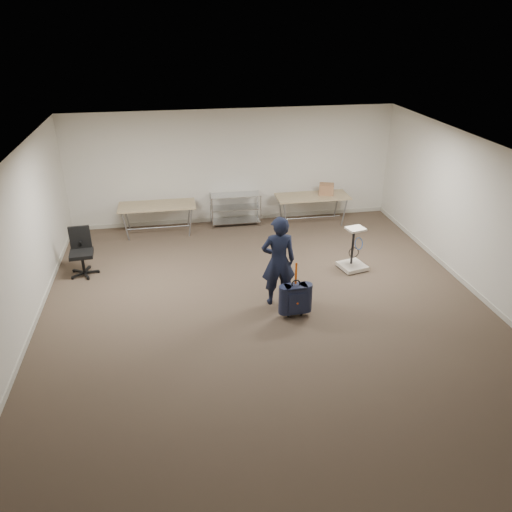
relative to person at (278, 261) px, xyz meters
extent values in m
plane|color=#403127|center=(-0.24, -0.32, -0.85)|extent=(9.00, 9.00, 0.00)
plane|color=silver|center=(-0.24, 4.18, 0.55)|extent=(8.00, 0.00, 8.00)
plane|color=silver|center=(-0.24, -4.82, 0.55)|extent=(8.00, 0.00, 8.00)
plane|color=silver|center=(-4.24, -0.32, 0.55)|extent=(0.00, 9.00, 9.00)
plane|color=silver|center=(3.76, -0.32, 0.55)|extent=(0.00, 9.00, 9.00)
plane|color=silver|center=(-0.24, -0.32, 1.95)|extent=(8.00, 8.00, 0.00)
cube|color=beige|center=(-0.24, 4.17, -0.80)|extent=(8.00, 0.02, 0.10)
cube|color=beige|center=(-4.23, -0.32, -0.80)|extent=(0.02, 9.00, 0.10)
cube|color=beige|center=(3.75, -0.32, -0.80)|extent=(0.02, 9.00, 0.10)
cube|color=#8C7355|center=(-2.14, 3.63, -0.13)|extent=(1.80, 0.75, 0.03)
cylinder|color=gray|center=(-2.14, 3.63, -0.70)|extent=(1.50, 0.02, 0.02)
cylinder|color=gray|center=(-2.89, 3.33, -0.50)|extent=(0.13, 0.04, 0.69)
cylinder|color=gray|center=(-1.39, 3.33, -0.50)|extent=(0.13, 0.04, 0.69)
cylinder|color=gray|center=(-2.89, 3.93, -0.50)|extent=(0.13, 0.04, 0.69)
cylinder|color=gray|center=(-1.39, 3.93, -0.50)|extent=(0.13, 0.04, 0.69)
cube|color=#8C7355|center=(1.66, 3.63, -0.13)|extent=(1.80, 0.75, 0.03)
cylinder|color=gray|center=(1.66, 3.63, -0.70)|extent=(1.50, 0.02, 0.02)
cylinder|color=gray|center=(0.91, 3.33, -0.50)|extent=(0.13, 0.04, 0.69)
cylinder|color=gray|center=(2.41, 3.33, -0.50)|extent=(0.13, 0.04, 0.69)
cylinder|color=gray|center=(0.91, 3.93, -0.50)|extent=(0.13, 0.04, 0.69)
cylinder|color=gray|center=(2.41, 3.93, -0.50)|extent=(0.13, 0.04, 0.69)
cylinder|color=silver|center=(-0.84, 3.65, -0.45)|extent=(0.02, 0.02, 0.80)
cylinder|color=silver|center=(0.36, 3.65, -0.45)|extent=(0.02, 0.02, 0.80)
cylinder|color=silver|center=(-0.84, 4.10, -0.45)|extent=(0.02, 0.02, 0.80)
cylinder|color=silver|center=(0.36, 4.10, -0.45)|extent=(0.02, 0.02, 0.80)
cube|color=silver|center=(-0.24, 3.88, -0.75)|extent=(1.20, 0.45, 0.02)
cube|color=silver|center=(-0.24, 3.88, -0.40)|extent=(1.20, 0.45, 0.02)
cube|color=silver|center=(-0.24, 3.88, -0.07)|extent=(1.20, 0.45, 0.01)
imported|color=black|center=(0.00, 0.00, 0.00)|extent=(0.62, 0.41, 1.69)
cube|color=black|center=(0.20, -0.52, -0.48)|extent=(0.39, 0.24, 0.52)
cube|color=black|center=(0.20, -0.50, -0.76)|extent=(0.35, 0.17, 0.03)
cylinder|color=black|center=(0.08, -0.52, -0.81)|extent=(0.03, 0.07, 0.07)
cylinder|color=black|center=(0.32, -0.51, -0.81)|extent=(0.03, 0.07, 0.07)
torus|color=black|center=(0.20, -0.52, -0.19)|extent=(0.17, 0.03, 0.16)
cube|color=#F5570C|center=(0.20, -0.50, 0.00)|extent=(0.04, 0.01, 0.40)
cylinder|color=black|center=(-3.65, 1.75, -0.80)|extent=(0.59, 0.59, 0.09)
cylinder|color=black|center=(-3.65, 1.75, -0.60)|extent=(0.06, 0.06, 0.39)
cube|color=black|center=(-3.65, 1.75, -0.38)|extent=(0.48, 0.48, 0.08)
cube|color=black|center=(-3.67, 1.96, -0.11)|extent=(0.42, 0.09, 0.47)
cube|color=beige|center=(1.82, 1.05, -0.79)|extent=(0.60, 0.60, 0.08)
cylinder|color=black|center=(1.62, 0.85, -0.83)|extent=(0.06, 0.06, 0.04)
cylinder|color=black|center=(1.82, 1.10, -0.35)|extent=(0.05, 0.05, 0.80)
cube|color=beige|center=(1.82, 1.05, 0.05)|extent=(0.41, 0.37, 0.04)
torus|color=blue|center=(1.87, 0.97, -0.25)|extent=(0.27, 0.16, 0.25)
cube|color=#996447|center=(2.02, 3.68, 0.02)|extent=(0.42, 0.37, 0.27)
camera|label=1|loc=(-1.75, -7.71, 3.95)|focal=35.00mm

